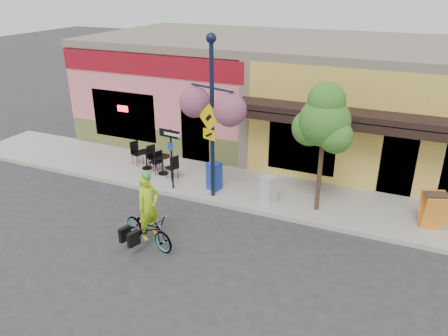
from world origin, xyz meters
name	(u,v)px	position (x,y,z in m)	size (l,w,h in m)	color
ground	(233,218)	(0.00, 0.00, 0.00)	(90.00, 90.00, 0.00)	#2D2D30
sidewalk	(255,190)	(0.00, 2.00, 0.07)	(24.00, 3.00, 0.15)	#9E9B93
curb	(239,208)	(0.00, 0.55, 0.07)	(24.00, 0.12, 0.15)	#A8A59E
building	(300,93)	(0.00, 7.50, 2.25)	(18.20, 8.20, 4.50)	#E6727B
bicycle	(149,229)	(-1.58, -2.23, 0.49)	(0.65, 1.85, 0.97)	maroon
cyclist_rider	(149,215)	(-1.53, -2.23, 0.93)	(0.68, 0.44, 1.86)	#A7D516
lamp_post	(212,120)	(-1.09, 0.90, 2.77)	(1.67, 0.67, 5.23)	#111B37
one_way_sign	(172,160)	(-2.57, 0.84, 1.21)	(0.82, 0.18, 2.13)	black
cafe_set_left	(146,157)	(-4.33, 1.93, 0.61)	(1.53, 0.77, 0.92)	black
cafe_set_right	(163,162)	(-3.51, 1.74, 0.61)	(1.54, 0.77, 0.93)	black
newspaper_box_blue	(214,176)	(-1.26, 1.38, 0.63)	(0.43, 0.38, 0.96)	#1B35A5
newspaper_box_grey	(268,190)	(0.76, 1.15, 0.61)	(0.43, 0.39, 0.92)	#B6B6B6
street_tree	(322,149)	(2.28, 1.33, 2.18)	(1.58, 1.58, 4.06)	#3D7A26
sandwich_board	(436,214)	(5.61, 1.38, 0.70)	(0.66, 0.48, 1.09)	orange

